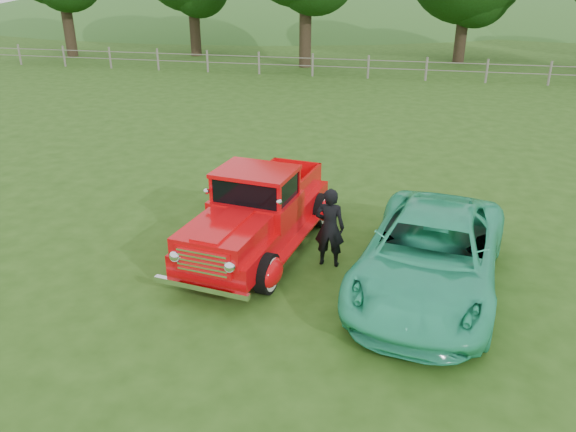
# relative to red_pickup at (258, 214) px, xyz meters

# --- Properties ---
(ground) EXTENTS (140.00, 140.00, 0.00)m
(ground) POSITION_rel_red_pickup_xyz_m (0.42, -1.59, -0.80)
(ground) COLOR #2A4D14
(ground) RESTS_ON ground
(distant_hills) EXTENTS (116.00, 60.00, 18.00)m
(distant_hills) POSITION_rel_red_pickup_xyz_m (-3.66, 57.87, -5.34)
(distant_hills) COLOR #316926
(distant_hills) RESTS_ON ground
(fence_line) EXTENTS (48.00, 0.12, 1.20)m
(fence_line) POSITION_rel_red_pickup_xyz_m (0.42, 20.41, -0.19)
(fence_line) COLOR gray
(fence_line) RESTS_ON ground
(red_pickup) EXTENTS (2.75, 5.18, 1.78)m
(red_pickup) POSITION_rel_red_pickup_xyz_m (0.00, 0.00, 0.00)
(red_pickup) COLOR black
(red_pickup) RESTS_ON ground
(teal_sedan) EXTENTS (3.09, 5.39, 1.42)m
(teal_sedan) POSITION_rel_red_pickup_xyz_m (3.45, -0.88, -0.09)
(teal_sedan) COLOR #2FBF8B
(teal_sedan) RESTS_ON ground
(man) EXTENTS (0.60, 0.40, 1.61)m
(man) POSITION_rel_red_pickup_xyz_m (1.54, -0.34, 0.01)
(man) COLOR black
(man) RESTS_ON ground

